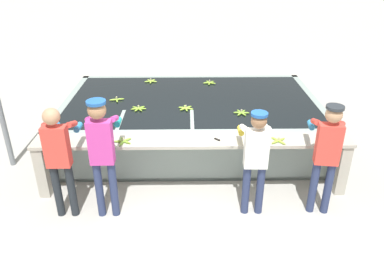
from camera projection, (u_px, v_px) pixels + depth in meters
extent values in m
plane|color=#A3A099|center=(193.00, 197.00, 5.79)|extent=(80.00, 80.00, 0.00)
cube|color=gray|center=(191.00, 140.00, 7.47)|extent=(4.77, 2.88, 0.06)
cube|color=gray|center=(192.00, 156.00, 6.05)|extent=(4.77, 0.12, 0.90)
cube|color=gray|center=(191.00, 95.00, 8.52)|extent=(4.77, 0.12, 0.90)
cube|color=gray|center=(72.00, 121.00, 7.26)|extent=(0.12, 2.88, 0.90)
cube|color=gray|center=(310.00, 120.00, 7.32)|extent=(0.12, 2.88, 0.90)
cube|color=black|center=(191.00, 119.00, 7.27)|extent=(4.53, 2.64, 0.83)
cube|color=gray|center=(123.00, 143.00, 6.45)|extent=(0.06, 0.80, 0.90)
cube|color=gray|center=(192.00, 143.00, 6.46)|extent=(0.06, 0.80, 0.90)
cube|color=gray|center=(261.00, 142.00, 6.48)|extent=(0.06, 0.80, 0.90)
cube|color=#A8A393|center=(193.00, 141.00, 5.61)|extent=(4.77, 0.45, 0.05)
cube|color=#A8A393|center=(45.00, 168.00, 5.78)|extent=(0.16, 0.41, 0.85)
cube|color=#A8A393|center=(339.00, 165.00, 5.84)|extent=(0.16, 0.41, 0.85)
cylinder|color=#1E2328|center=(58.00, 191.00, 5.25)|extent=(0.11, 0.11, 0.82)
cylinder|color=#1E2328|center=(72.00, 190.00, 5.25)|extent=(0.11, 0.11, 0.82)
cube|color=#DB3D33|center=(57.00, 147.00, 4.94)|extent=(0.32, 0.17, 0.58)
sphere|color=tan|center=(51.00, 117.00, 4.75)|extent=(0.22, 0.22, 0.22)
cylinder|color=#DB3D33|center=(48.00, 124.00, 5.07)|extent=(0.08, 0.31, 0.18)
cylinder|color=teal|center=(56.00, 127.00, 5.37)|extent=(0.08, 0.20, 0.08)
cylinder|color=#DB3D33|center=(72.00, 124.00, 5.07)|extent=(0.08, 0.31, 0.18)
cylinder|color=teal|center=(78.00, 127.00, 5.37)|extent=(0.08, 0.20, 0.08)
cylinder|color=navy|center=(99.00, 189.00, 5.24)|extent=(0.11, 0.11, 0.87)
cylinder|color=navy|center=(114.00, 189.00, 5.24)|extent=(0.11, 0.11, 0.87)
cube|color=#BC388E|center=(101.00, 142.00, 4.91)|extent=(0.32, 0.18, 0.62)
sphere|color=#9E704C|center=(97.00, 110.00, 4.71)|extent=(0.24, 0.24, 0.24)
cylinder|color=#1E5199|center=(96.00, 102.00, 4.66)|extent=(0.25, 0.25, 0.04)
cylinder|color=#BC388E|center=(90.00, 119.00, 5.03)|extent=(0.09, 0.31, 0.18)
cylinder|color=teal|center=(95.00, 122.00, 5.33)|extent=(0.09, 0.20, 0.08)
cylinder|color=#BC388E|center=(114.00, 119.00, 5.04)|extent=(0.09, 0.31, 0.18)
cylinder|color=teal|center=(118.00, 122.00, 5.34)|extent=(0.09, 0.20, 0.08)
cylinder|color=navy|center=(246.00, 190.00, 5.31)|extent=(0.11, 0.11, 0.78)
cylinder|color=navy|center=(260.00, 190.00, 5.31)|extent=(0.11, 0.11, 0.78)
cube|color=white|center=(256.00, 149.00, 5.02)|extent=(0.32, 0.18, 0.55)
sphere|color=#896042|center=(259.00, 121.00, 4.83)|extent=(0.21, 0.21, 0.21)
cylinder|color=#1E5199|center=(260.00, 114.00, 4.79)|extent=(0.22, 0.22, 0.04)
cylinder|color=white|center=(243.00, 128.00, 5.16)|extent=(0.09, 0.31, 0.18)
cylinder|color=gold|center=(241.00, 130.00, 5.45)|extent=(0.09, 0.20, 0.08)
cylinder|color=white|center=(266.00, 128.00, 5.16)|extent=(0.09, 0.31, 0.18)
cylinder|color=gold|center=(263.00, 131.00, 5.45)|extent=(0.09, 0.20, 0.08)
cylinder|color=navy|center=(313.00, 187.00, 5.33)|extent=(0.11, 0.11, 0.82)
cylinder|color=navy|center=(328.00, 188.00, 5.31)|extent=(0.11, 0.11, 0.82)
cube|color=#DB3D33|center=(329.00, 144.00, 5.01)|extent=(0.34, 0.21, 0.58)
sphere|color=tan|center=(334.00, 115.00, 4.82)|extent=(0.22, 0.22, 0.22)
cylinder|color=#282D33|center=(335.00, 107.00, 4.77)|extent=(0.23, 0.23, 0.04)
cylinder|color=#DB3D33|center=(315.00, 122.00, 5.16)|extent=(0.12, 0.32, 0.18)
cylinder|color=teal|center=(311.00, 125.00, 5.45)|extent=(0.11, 0.21, 0.08)
cylinder|color=#DB3D33|center=(339.00, 123.00, 5.12)|extent=(0.12, 0.32, 0.18)
cylinder|color=teal|center=(334.00, 126.00, 5.41)|extent=(0.11, 0.21, 0.08)
ellipsoid|color=#8CB738|center=(114.00, 100.00, 7.01)|extent=(0.17, 0.07, 0.04)
ellipsoid|color=#8CB738|center=(117.00, 101.00, 6.98)|extent=(0.07, 0.17, 0.04)
ellipsoid|color=#8CB738|center=(120.00, 99.00, 7.04)|extent=(0.17, 0.07, 0.04)
ellipsoid|color=#8CB738|center=(117.00, 98.00, 7.07)|extent=(0.07, 0.17, 0.04)
cylinder|color=tan|center=(117.00, 98.00, 7.01)|extent=(0.03, 0.03, 0.04)
ellipsoid|color=#8CB738|center=(207.00, 83.00, 7.89)|extent=(0.17, 0.06, 0.04)
ellipsoid|color=#8CB738|center=(209.00, 84.00, 7.84)|extent=(0.06, 0.17, 0.04)
ellipsoid|color=#8CB738|center=(212.00, 83.00, 7.87)|extent=(0.17, 0.11, 0.04)
ellipsoid|color=#8CB738|center=(211.00, 82.00, 7.93)|extent=(0.15, 0.15, 0.04)
ellipsoid|color=#8CB738|center=(208.00, 82.00, 7.94)|extent=(0.11, 0.17, 0.04)
cylinder|color=tan|center=(210.00, 81.00, 7.88)|extent=(0.03, 0.03, 0.04)
ellipsoid|color=#9EC642|center=(153.00, 81.00, 7.97)|extent=(0.17, 0.09, 0.04)
ellipsoid|color=#9EC642|center=(153.00, 80.00, 8.03)|extent=(0.13, 0.16, 0.04)
ellipsoid|color=#9EC642|center=(150.00, 81.00, 8.03)|extent=(0.13, 0.16, 0.04)
ellipsoid|color=#9EC642|center=(148.00, 81.00, 7.97)|extent=(0.17, 0.09, 0.04)
ellipsoid|color=#9EC642|center=(151.00, 82.00, 7.94)|extent=(0.04, 0.17, 0.04)
cylinder|color=tan|center=(151.00, 80.00, 7.97)|extent=(0.03, 0.03, 0.04)
ellipsoid|color=#75A333|center=(240.00, 112.00, 6.51)|extent=(0.11, 0.17, 0.04)
ellipsoid|color=#75A333|center=(238.00, 113.00, 6.47)|extent=(0.17, 0.05, 0.04)
ellipsoid|color=#75A333|center=(240.00, 114.00, 6.42)|extent=(0.13, 0.16, 0.04)
ellipsoid|color=#75A333|center=(243.00, 114.00, 6.42)|extent=(0.11, 0.17, 0.04)
ellipsoid|color=#75A333|center=(245.00, 113.00, 6.46)|extent=(0.17, 0.05, 0.04)
ellipsoid|color=#75A333|center=(243.00, 112.00, 6.50)|extent=(0.13, 0.16, 0.04)
cylinder|color=tan|center=(242.00, 111.00, 6.45)|extent=(0.03, 0.03, 0.04)
ellipsoid|color=#7FAD33|center=(142.00, 109.00, 6.63)|extent=(0.17, 0.06, 0.04)
ellipsoid|color=#7FAD33|center=(141.00, 108.00, 6.67)|extent=(0.15, 0.14, 0.04)
ellipsoid|color=#7FAD33|center=(139.00, 107.00, 6.68)|extent=(0.05, 0.17, 0.04)
ellipsoid|color=#7FAD33|center=(136.00, 108.00, 6.66)|extent=(0.16, 0.12, 0.04)
ellipsoid|color=#7FAD33|center=(135.00, 109.00, 6.62)|extent=(0.17, 0.09, 0.04)
ellipsoid|color=#7FAD33|center=(137.00, 110.00, 6.59)|extent=(0.09, 0.17, 0.04)
ellipsoid|color=#7FAD33|center=(140.00, 109.00, 6.59)|extent=(0.12, 0.16, 0.04)
cylinder|color=tan|center=(138.00, 107.00, 6.62)|extent=(0.03, 0.03, 0.04)
ellipsoid|color=#8CB738|center=(183.00, 108.00, 6.66)|extent=(0.17, 0.09, 0.04)
ellipsoid|color=#8CB738|center=(183.00, 109.00, 6.61)|extent=(0.15, 0.14, 0.04)
ellipsoid|color=#8CB738|center=(186.00, 109.00, 6.60)|extent=(0.07, 0.17, 0.04)
ellipsoid|color=#8CB738|center=(189.00, 109.00, 6.63)|extent=(0.17, 0.09, 0.04)
ellipsoid|color=#8CB738|center=(188.00, 107.00, 6.68)|extent=(0.15, 0.14, 0.04)
ellipsoid|color=#8CB738|center=(185.00, 107.00, 6.69)|extent=(0.07, 0.17, 0.04)
cylinder|color=tan|center=(186.00, 106.00, 6.63)|extent=(0.03, 0.03, 0.04)
ellipsoid|color=#93BC3D|center=(281.00, 140.00, 5.55)|extent=(0.16, 0.13, 0.04)
ellipsoid|color=#93BC3D|center=(276.00, 139.00, 5.56)|extent=(0.13, 0.16, 0.04)
ellipsoid|color=#93BC3D|center=(276.00, 142.00, 5.49)|extent=(0.16, 0.13, 0.04)
ellipsoid|color=#93BC3D|center=(281.00, 142.00, 5.48)|extent=(0.13, 0.16, 0.04)
cylinder|color=tan|center=(279.00, 139.00, 5.51)|extent=(0.03, 0.03, 0.04)
ellipsoid|color=#93BC3D|center=(56.00, 143.00, 5.44)|extent=(0.07, 0.17, 0.04)
ellipsoid|color=#93BC3D|center=(60.00, 141.00, 5.50)|extent=(0.17, 0.07, 0.04)
ellipsoid|color=#93BC3D|center=(57.00, 140.00, 5.54)|extent=(0.07, 0.17, 0.04)
ellipsoid|color=#93BC3D|center=(52.00, 142.00, 5.48)|extent=(0.17, 0.07, 0.04)
cylinder|color=tan|center=(56.00, 140.00, 5.48)|extent=(0.03, 0.03, 0.04)
ellipsoid|color=#75A333|center=(126.00, 142.00, 5.48)|extent=(0.16, 0.12, 0.04)
ellipsoid|color=#75A333|center=(126.00, 140.00, 5.54)|extent=(0.15, 0.14, 0.04)
ellipsoid|color=#75A333|center=(122.00, 140.00, 5.55)|extent=(0.10, 0.17, 0.04)
ellipsoid|color=#75A333|center=(120.00, 141.00, 5.50)|extent=(0.17, 0.05, 0.04)
ellipsoid|color=#75A333|center=(122.00, 143.00, 5.46)|extent=(0.07, 0.17, 0.04)
cylinder|color=tan|center=(123.00, 139.00, 5.49)|extent=(0.03, 0.03, 0.04)
cube|color=silver|center=(228.00, 144.00, 5.45)|extent=(0.17, 0.16, 0.00)
cube|color=black|center=(217.00, 139.00, 5.58)|extent=(0.09, 0.09, 0.02)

